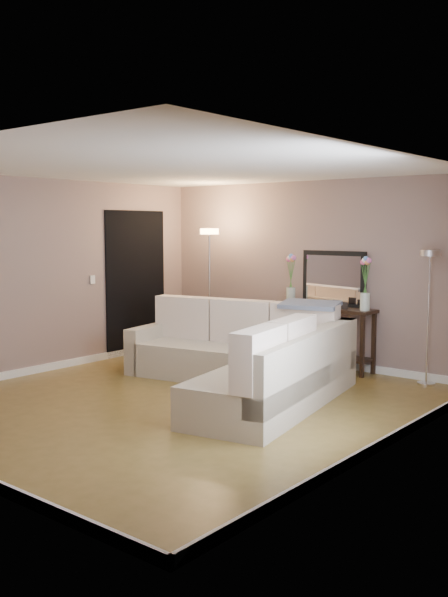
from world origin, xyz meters
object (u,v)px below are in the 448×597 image
Objects in this scene: sectional_sofa at (248,360)px; floor_lamp_lit at (210,267)px; floor_lamp_unlit at (429,290)px; console_table at (321,333)px.

floor_lamp_lit is (-1.70, 1.28, 0.99)m from sectional_sofa.
floor_lamp_unlit is (1.56, 1.61, 0.81)m from sectional_sofa.
floor_lamp_lit reaches higher than floor_lamp_unlit.
floor_lamp_lit reaches higher than console_table.
floor_lamp_unlit is at bearing 5.76° from floor_lamp_lit.
sectional_sofa is at bearing -90.72° from console_table.
sectional_sofa is at bearing -37.01° from floor_lamp_lit.
console_table is 0.85× the size of floor_lamp_unlit.
console_table is (0.02, 1.63, 0.12)m from sectional_sofa.
floor_lamp_unlit is (3.26, 0.33, -0.18)m from floor_lamp_lit.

